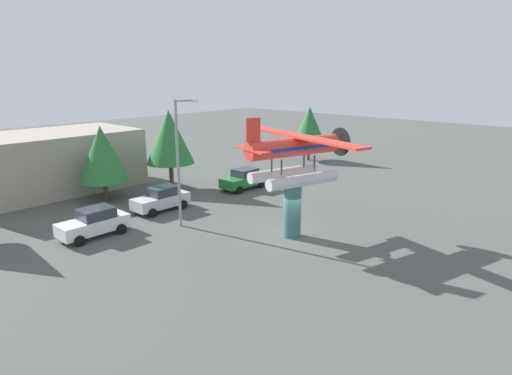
{
  "coord_description": "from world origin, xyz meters",
  "views": [
    {
      "loc": [
        -19.98,
        -15.39,
        9.85
      ],
      "look_at": [
        0.0,
        3.0,
        2.58
      ],
      "focal_mm": 30.37,
      "sensor_mm": 36.0,
      "label": 1
    }
  ],
  "objects_px": {
    "floatplane_monument": "(295,155)",
    "tree_far_east": "(309,125)",
    "tree_center_back": "(169,137)",
    "car_far_green": "(244,179)",
    "display_pedestal": "(292,210)",
    "storefront_building": "(49,162)",
    "car_near_white": "(94,222)",
    "streetlight_primary": "(180,155)",
    "tree_east": "(102,154)",
    "car_mid_silver": "(161,199)"
  },
  "relations": [
    {
      "from": "streetlight_primary",
      "to": "tree_east",
      "type": "height_order",
      "value": "streetlight_primary"
    },
    {
      "from": "car_far_green",
      "to": "tree_center_back",
      "type": "distance_m",
      "value": 7.21
    },
    {
      "from": "tree_east",
      "to": "car_near_white",
      "type": "bearing_deg",
      "value": -123.42
    },
    {
      "from": "tree_center_back",
      "to": "car_far_green",
      "type": "bearing_deg",
      "value": -46.41
    },
    {
      "from": "car_far_green",
      "to": "storefront_building",
      "type": "xyz_separation_m",
      "value": [
        -11.42,
        11.97,
        1.58
      ]
    },
    {
      "from": "display_pedestal",
      "to": "storefront_building",
      "type": "bearing_deg",
      "value": 103.71
    },
    {
      "from": "display_pedestal",
      "to": "storefront_building",
      "type": "relative_size",
      "value": 0.24
    },
    {
      "from": "streetlight_primary",
      "to": "car_far_green",
      "type": "bearing_deg",
      "value": 20.5
    },
    {
      "from": "display_pedestal",
      "to": "storefront_building",
      "type": "xyz_separation_m",
      "value": [
        -5.37,
        22.0,
        0.74
      ]
    },
    {
      "from": "storefront_building",
      "to": "tree_center_back",
      "type": "xyz_separation_m",
      "value": [
        7.13,
        -7.47,
        2.08
      ]
    },
    {
      "from": "car_near_white",
      "to": "streetlight_primary",
      "type": "distance_m",
      "value": 6.73
    },
    {
      "from": "tree_center_back",
      "to": "tree_far_east",
      "type": "bearing_deg",
      "value": -3.41
    },
    {
      "from": "floatplane_monument",
      "to": "streetlight_primary",
      "type": "height_order",
      "value": "streetlight_primary"
    },
    {
      "from": "car_far_green",
      "to": "tree_far_east",
      "type": "xyz_separation_m",
      "value": [
        14.21,
        3.4,
        3.17
      ]
    },
    {
      "from": "tree_center_back",
      "to": "display_pedestal",
      "type": "bearing_deg",
      "value": -96.93
    },
    {
      "from": "streetlight_primary",
      "to": "tree_center_back",
      "type": "distance_m",
      "value": 9.47
    },
    {
      "from": "display_pedestal",
      "to": "car_mid_silver",
      "type": "xyz_separation_m",
      "value": [
        -2.34,
        10.28,
        -0.84
      ]
    },
    {
      "from": "streetlight_primary",
      "to": "tree_east",
      "type": "relative_size",
      "value": 1.4
    },
    {
      "from": "tree_center_back",
      "to": "streetlight_primary",
      "type": "bearing_deg",
      "value": -122.37
    },
    {
      "from": "tree_far_east",
      "to": "car_far_green",
      "type": "bearing_deg",
      "value": -166.55
    },
    {
      "from": "floatplane_monument",
      "to": "storefront_building",
      "type": "xyz_separation_m",
      "value": [
        -5.49,
        22.03,
        -2.65
      ]
    },
    {
      "from": "display_pedestal",
      "to": "tree_east",
      "type": "relative_size",
      "value": 0.58
    },
    {
      "from": "streetlight_primary",
      "to": "storefront_building",
      "type": "height_order",
      "value": "streetlight_primary"
    },
    {
      "from": "floatplane_monument",
      "to": "tree_far_east",
      "type": "xyz_separation_m",
      "value": [
        20.13,
        13.47,
        -1.06
      ]
    },
    {
      "from": "floatplane_monument",
      "to": "tree_center_back",
      "type": "relative_size",
      "value": 1.52
    },
    {
      "from": "floatplane_monument",
      "to": "streetlight_primary",
      "type": "relative_size",
      "value": 1.26
    },
    {
      "from": "car_far_green",
      "to": "tree_far_east",
      "type": "bearing_deg",
      "value": -166.55
    },
    {
      "from": "car_near_white",
      "to": "floatplane_monument",
      "type": "bearing_deg",
      "value": 132.69
    },
    {
      "from": "car_far_green",
      "to": "tree_center_back",
      "type": "xyz_separation_m",
      "value": [
        -4.28,
        4.5,
        3.66
      ]
    },
    {
      "from": "tree_far_east",
      "to": "tree_center_back",
      "type": "bearing_deg",
      "value": 176.59
    },
    {
      "from": "car_near_white",
      "to": "tree_far_east",
      "type": "height_order",
      "value": "tree_far_east"
    },
    {
      "from": "streetlight_primary",
      "to": "tree_far_east",
      "type": "height_order",
      "value": "streetlight_primary"
    },
    {
      "from": "floatplane_monument",
      "to": "tree_east",
      "type": "relative_size",
      "value": 1.75
    },
    {
      "from": "floatplane_monument",
      "to": "storefront_building",
      "type": "relative_size",
      "value": 0.73
    },
    {
      "from": "car_near_white",
      "to": "storefront_building",
      "type": "xyz_separation_m",
      "value": [
        2.85,
        12.99,
        1.58
      ]
    },
    {
      "from": "floatplane_monument",
      "to": "streetlight_primary",
      "type": "distance_m",
      "value": 7.42
    },
    {
      "from": "car_far_green",
      "to": "storefront_building",
      "type": "relative_size",
      "value": 0.3
    },
    {
      "from": "car_near_white",
      "to": "tree_center_back",
      "type": "height_order",
      "value": "tree_center_back"
    },
    {
      "from": "floatplane_monument",
      "to": "tree_far_east",
      "type": "distance_m",
      "value": 24.24
    },
    {
      "from": "tree_far_east",
      "to": "car_mid_silver",
      "type": "bearing_deg",
      "value": -172.07
    },
    {
      "from": "car_near_white",
      "to": "tree_far_east",
      "type": "distance_m",
      "value": 28.99
    },
    {
      "from": "display_pedestal",
      "to": "tree_far_east",
      "type": "height_order",
      "value": "tree_far_east"
    },
    {
      "from": "car_far_green",
      "to": "floatplane_monument",
      "type": "bearing_deg",
      "value": 59.53
    },
    {
      "from": "car_near_white",
      "to": "tree_far_east",
      "type": "xyz_separation_m",
      "value": [
        28.48,
        4.42,
        3.17
      ]
    },
    {
      "from": "tree_center_back",
      "to": "tree_far_east",
      "type": "relative_size",
      "value": 1.12
    },
    {
      "from": "display_pedestal",
      "to": "car_near_white",
      "type": "distance_m",
      "value": 12.23
    },
    {
      "from": "storefront_building",
      "to": "tree_center_back",
      "type": "distance_m",
      "value": 10.54
    },
    {
      "from": "car_mid_silver",
      "to": "tree_far_east",
      "type": "height_order",
      "value": "tree_far_east"
    },
    {
      "from": "tree_east",
      "to": "tree_center_back",
      "type": "height_order",
      "value": "tree_center_back"
    },
    {
      "from": "car_mid_silver",
      "to": "display_pedestal",
      "type": "bearing_deg",
      "value": 102.8
    }
  ]
}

